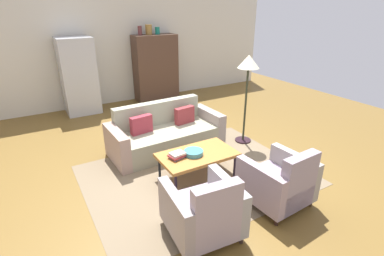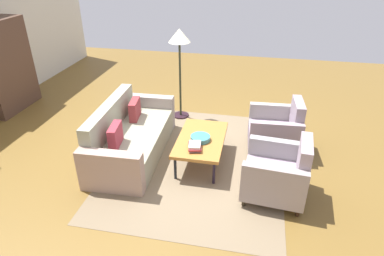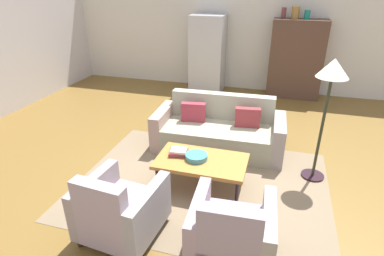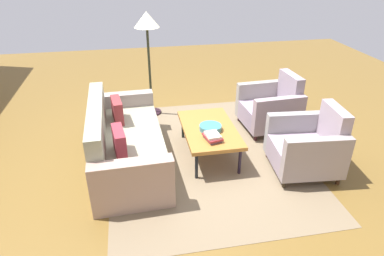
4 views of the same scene
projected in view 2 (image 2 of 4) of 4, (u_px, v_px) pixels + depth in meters
The scene contains 10 objects.
ground_plane at pixel (179, 152), 5.51m from camera, with size 11.56×11.56×0.00m, color brown.
area_rug at pixel (198, 160), 5.29m from camera, with size 3.40×2.60×0.01m, color #7B6950.
couch at pixel (128, 138), 5.35m from camera, with size 2.13×0.97×0.86m.
coffee_table at pixel (201, 140), 5.10m from camera, with size 1.20×0.70×0.42m.
armchair_left at pixel (280, 174), 4.39m from camera, with size 0.87×0.87×0.88m.
armchair_right at pixel (278, 131), 5.43m from camera, with size 0.85×0.85×0.88m.
fruit_bowl at pixel (200, 138), 5.01m from camera, with size 0.30×0.30×0.07m, color teal.
book_stack at pixel (195, 146), 4.78m from camera, with size 0.29×0.24×0.09m.
cabinet at pixel (3, 67), 6.60m from camera, with size 1.20×0.51×1.80m.
floor_lamp at pixel (180, 44), 6.00m from camera, with size 0.40×0.40×1.72m.
Camera 2 is at (-4.52, -1.14, 2.98)m, focal length 31.17 mm.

